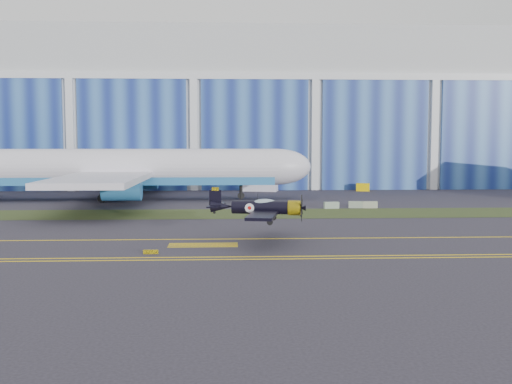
{
  "coord_description": "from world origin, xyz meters",
  "views": [
    {
      "loc": [
        -15.77,
        -59.42,
        9.03
      ],
      "look_at": [
        -12.93,
        2.41,
        3.69
      ],
      "focal_mm": 42.0,
      "sensor_mm": 36.0,
      "label": 1
    }
  ],
  "objects_px": {
    "jetliner": "(126,127)",
    "shipping_container": "(259,183)",
    "warbird": "(261,207)",
    "tug": "(363,187)"
  },
  "relations": [
    {
      "from": "jetliner",
      "to": "shipping_container",
      "type": "xyz_separation_m",
      "value": [
        21.12,
        14.55,
        -9.66
      ]
    },
    {
      "from": "jetliner",
      "to": "shipping_container",
      "type": "relative_size",
      "value": 10.0
    },
    {
      "from": "warbird",
      "to": "shipping_container",
      "type": "distance_m",
      "value": 53.86
    },
    {
      "from": "warbird",
      "to": "tug",
      "type": "height_order",
      "value": "warbird"
    },
    {
      "from": "shipping_container",
      "to": "tug",
      "type": "height_order",
      "value": "shipping_container"
    },
    {
      "from": "shipping_container",
      "to": "tug",
      "type": "distance_m",
      "value": 18.58
    },
    {
      "from": "jetliner",
      "to": "shipping_container",
      "type": "height_order",
      "value": "jetliner"
    },
    {
      "from": "warbird",
      "to": "tug",
      "type": "bearing_deg",
      "value": 78.57
    },
    {
      "from": "warbird",
      "to": "tug",
      "type": "xyz_separation_m",
      "value": [
        21.24,
        53.14,
        -2.41
      ]
    },
    {
      "from": "warbird",
      "to": "jetliner",
      "type": "xyz_separation_m",
      "value": [
        -18.43,
        39.22,
        7.94
      ]
    }
  ]
}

